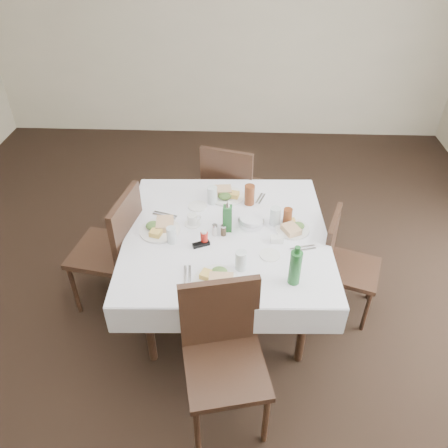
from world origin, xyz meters
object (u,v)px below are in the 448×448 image
Objects in this scene: coffee_mug at (193,220)px; dining_table at (226,240)px; water_e at (275,216)px; green_bottle at (295,267)px; chair_north at (230,186)px; chair_west at (116,244)px; ketchup_bottle at (204,238)px; oil_cruet_dark at (226,218)px; oil_cruet_green at (228,217)px; chair_east at (342,259)px; water_w at (172,235)px; water_s at (241,260)px; water_n at (212,195)px; bread_basket at (251,221)px; chair_south at (223,347)px.

dining_table is at bearing -17.99° from coffee_mug.
water_e is 0.49× the size of green_bottle.
chair_west reaches higher than chair_north.
chair_north is 1.10m from ketchup_bottle.
oil_cruet_green is (0.01, -0.02, 0.03)m from oil_cruet_dark.
water_e is at bearing 3.98° from chair_west.
water_w is at bearing -172.30° from chair_east.
water_s is (0.11, -0.38, 0.14)m from dining_table.
oil_cruet_dark is (0.12, -0.32, 0.02)m from water_n.
water_n reaches higher than bread_basket.
bread_basket is at bearing 22.99° from oil_cruet_green.
water_w is 0.42m from oil_cruet_dark.
water_e is 1.26× the size of ketchup_bottle.
dining_table is 1.52× the size of chair_south.
water_w reaches higher than ketchup_bottle.
dining_table is at bearing -2.11° from chair_west.
oil_cruet_green is (-0.35, -0.09, 0.04)m from water_e.
ketchup_bottle is (-0.15, -1.06, 0.25)m from chair_north.
chair_north is at bearing 82.01° from ketchup_bottle.
ketchup_bottle is at bearing -170.38° from chair_east.
water_s is at bearing -85.17° from chair_north.
ketchup_bottle is (-1.03, -0.17, 0.32)m from chair_east.
green_bottle is (0.45, -0.54, 0.04)m from oil_cruet_dark.
chair_east is at bearing 9.62° from ketchup_bottle.
water_e is at bearing 3.09° from coffee_mug.
chair_south is 8.93× the size of ketchup_bottle.
oil_cruet_green is 0.28m from coffee_mug.
bread_basket is (-0.70, 0.06, 0.30)m from chair_east.
oil_cruet_dark is at bearing 1.44° from chair_west.
dining_table is 10.56× the size of water_n.
oil_cruet_green is (0.01, 0.03, 0.19)m from dining_table.
water_n is 1.16× the size of water_w.
water_e is at bearing 171.86° from chair_east.
chair_south is 1.15× the size of chair_east.
chair_south is at bearing -99.66° from bread_basket.
green_bottle is at bearing -129.53° from chair_east.
dining_table is 12.21× the size of water_w.
chair_west is 5.07× the size of oil_cruet_dark.
water_s is at bearing -43.31° from ketchup_bottle.
green_bottle is at bearing -39.37° from coffee_mug.
green_bottle reaches higher than chair_north.
dining_table is 1.52× the size of chair_north.
oil_cruet_dark is at bearing 104.77° from water_s.
coffee_mug is (-0.13, -0.29, -0.03)m from water_n.
water_n is 0.51m from ketchup_bottle.
oil_cruet_green reaches higher than ketchup_bottle.
chair_north is 3.79× the size of oil_cruet_green.
water_w is at bearing 178.88° from ketchup_bottle.
chair_east is 0.79m from green_bottle.
oil_cruet_green is at bearing 104.13° from water_s.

